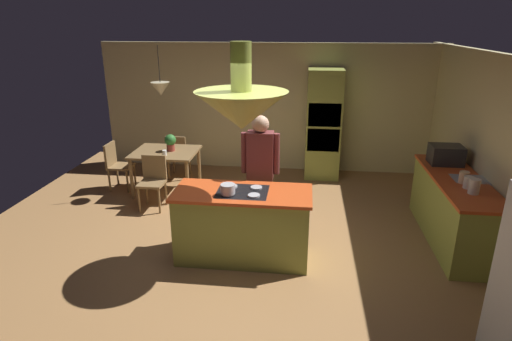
% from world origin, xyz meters
% --- Properties ---
extents(ground, '(8.16, 8.16, 0.00)m').
position_xyz_m(ground, '(0.00, 0.00, 0.00)').
color(ground, '#9E7042').
extents(wall_back, '(6.80, 0.10, 2.55)m').
position_xyz_m(wall_back, '(0.00, 3.45, 1.27)').
color(wall_back, beige).
rests_on(wall_back, ground).
extents(wall_right, '(0.10, 7.20, 2.55)m').
position_xyz_m(wall_right, '(3.25, 0.40, 1.27)').
color(wall_right, beige).
rests_on(wall_right, ground).
extents(kitchen_island, '(1.74, 0.76, 0.95)m').
position_xyz_m(kitchen_island, '(0.00, -0.20, 0.47)').
color(kitchen_island, '#939E42').
rests_on(kitchen_island, ground).
extents(counter_run_right, '(0.73, 2.16, 0.93)m').
position_xyz_m(counter_run_right, '(2.84, 0.60, 0.47)').
color(counter_run_right, '#939E42').
rests_on(counter_run_right, ground).
extents(oven_tower, '(0.66, 0.62, 2.10)m').
position_xyz_m(oven_tower, '(1.10, 3.04, 1.05)').
color(oven_tower, '#939E42').
rests_on(oven_tower, ground).
extents(dining_table, '(1.11, 0.94, 0.76)m').
position_xyz_m(dining_table, '(-1.70, 1.90, 0.66)').
color(dining_table, olive).
rests_on(dining_table, ground).
extents(person_at_island, '(0.53, 0.23, 1.76)m').
position_xyz_m(person_at_island, '(0.15, 0.45, 1.02)').
color(person_at_island, tan).
rests_on(person_at_island, ground).
extents(range_hood, '(1.10, 1.10, 1.00)m').
position_xyz_m(range_hood, '(0.00, -0.20, 1.98)').
color(range_hood, '#939E42').
extents(pendant_light_over_table, '(0.32, 0.32, 0.82)m').
position_xyz_m(pendant_light_over_table, '(-1.70, 1.90, 1.86)').
color(pendant_light_over_table, beige).
extents(chair_facing_island, '(0.40, 0.40, 0.87)m').
position_xyz_m(chair_facing_island, '(-1.70, 1.21, 0.50)').
color(chair_facing_island, olive).
rests_on(chair_facing_island, ground).
extents(chair_by_back_wall, '(0.40, 0.40, 0.87)m').
position_xyz_m(chair_by_back_wall, '(-1.70, 2.59, 0.50)').
color(chair_by_back_wall, olive).
rests_on(chair_by_back_wall, ground).
extents(chair_at_corner, '(0.40, 0.40, 0.87)m').
position_xyz_m(chair_at_corner, '(-2.63, 1.90, 0.50)').
color(chair_at_corner, olive).
rests_on(chair_at_corner, ground).
extents(potted_plant_on_table, '(0.20, 0.20, 0.30)m').
position_xyz_m(potted_plant_on_table, '(-1.61, 1.93, 0.93)').
color(potted_plant_on_table, '#99382D').
rests_on(potted_plant_on_table, dining_table).
extents(cup_on_table, '(0.07, 0.07, 0.09)m').
position_xyz_m(cup_on_table, '(-1.63, 1.67, 0.81)').
color(cup_on_table, white).
rests_on(cup_on_table, dining_table).
extents(canister_flour, '(0.13, 0.13, 0.19)m').
position_xyz_m(canister_flour, '(2.84, 0.07, 1.02)').
color(canister_flour, silver).
rests_on(canister_flour, counter_run_right).
extents(canister_sugar, '(0.13, 0.13, 0.15)m').
position_xyz_m(canister_sugar, '(2.84, 0.25, 1.01)').
color(canister_sugar, silver).
rests_on(canister_sugar, counter_run_right).
extents(canister_tea, '(0.12, 0.12, 0.16)m').
position_xyz_m(canister_tea, '(2.84, 0.43, 1.01)').
color(canister_tea, '#E0B78C').
rests_on(canister_tea, counter_run_right).
extents(microwave_on_counter, '(0.46, 0.36, 0.28)m').
position_xyz_m(microwave_on_counter, '(2.84, 1.24, 1.07)').
color(microwave_on_counter, '#232326').
rests_on(microwave_on_counter, counter_run_right).
extents(cooking_pot_on_cooktop, '(0.18, 0.18, 0.12)m').
position_xyz_m(cooking_pot_on_cooktop, '(-0.16, -0.33, 1.01)').
color(cooking_pot_on_cooktop, '#B2B2B7').
rests_on(cooking_pot_on_cooktop, kitchen_island).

